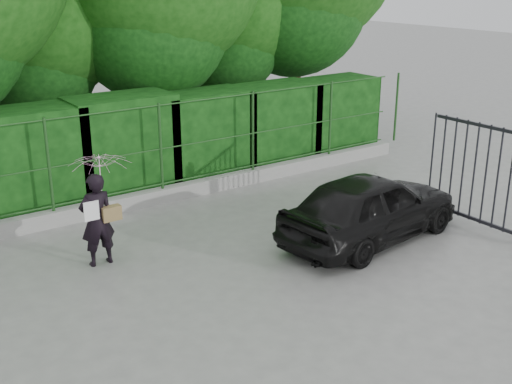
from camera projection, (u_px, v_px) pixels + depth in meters
ground at (276, 289)px, 9.80m from camera, size 80.00×80.00×0.00m
kerb at (146, 199)px, 13.22m from camera, size 14.00×0.25×0.30m
fence at (153, 148)px, 13.00m from camera, size 14.13×0.06×1.80m
hedge at (117, 148)px, 13.64m from camera, size 14.20×1.20×2.18m
gate at (509, 175)px, 11.35m from camera, size 0.22×2.33×2.36m
woman at (100, 192)px, 10.34m from camera, size 1.00×1.02×1.85m
car at (371, 207)px, 11.40m from camera, size 3.85×1.90×1.26m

